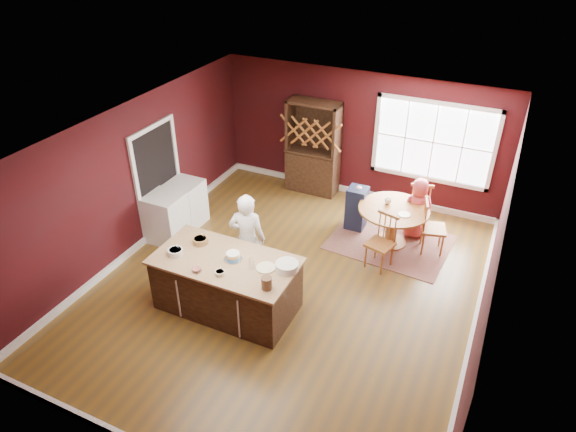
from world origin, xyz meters
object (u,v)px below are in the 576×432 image
object	(u,v)px
chair_north	(419,203)
hutch	(313,148)
toddler	(361,189)
high_chair	(357,207)
dryer	(186,203)
chair_south	(380,242)
washer	(166,218)
layer_cake	(233,256)
chair_east	(434,226)
baker	(247,239)
kitchen_island	(227,285)
dining_table	(393,218)
seated_woman	(418,208)

from	to	relation	value
chair_north	hutch	bearing A→B (deg)	-23.59
toddler	high_chair	bearing A→B (deg)	-99.37
dryer	chair_south	bearing A→B (deg)	3.23
washer	layer_cake	bearing A→B (deg)	-27.60
layer_cake	chair_east	world-z (taller)	chair_east
layer_cake	hutch	xyz separation A→B (m)	(-0.39, 4.04, 0.04)
chair_south	washer	bearing A→B (deg)	-152.05
high_chair	dryer	xyz separation A→B (m)	(-3.08, -1.26, 0.00)
baker	hutch	distance (m)	3.37
baker	washer	size ratio (longest dim) A/B	1.76
hutch	washer	distance (m)	3.45
kitchen_island	dryer	bearing A→B (deg)	137.92
kitchen_island	baker	world-z (taller)	baker
chair_south	dryer	size ratio (longest dim) A/B	1.12
high_chair	hutch	distance (m)	1.81
dining_table	washer	distance (m)	4.20
chair_south	chair_east	bearing A→B (deg)	65.09
dining_table	chair_east	distance (m)	0.74
baker	toddler	distance (m)	2.68
chair_south	chair_north	size ratio (longest dim) A/B	0.97
kitchen_island	washer	world-z (taller)	washer
high_chair	washer	xyz separation A→B (m)	(-3.08, -1.90, 0.02)
chair_east	washer	xyz separation A→B (m)	(-4.59, -1.73, -0.06)
dining_table	layer_cake	bearing A→B (deg)	-122.20
baker	washer	bearing A→B (deg)	-28.05
kitchen_island	layer_cake	xyz separation A→B (m)	(0.10, 0.07, 0.54)
chair_south	toddler	distance (m)	1.41
dining_table	toddler	world-z (taller)	toddler
dining_table	toddler	xyz separation A→B (m)	(-0.75, 0.35, 0.28)
chair_east	hutch	world-z (taller)	hutch
toddler	hutch	world-z (taller)	hutch
chair_south	dining_table	bearing A→B (deg)	105.55
chair_east	washer	bearing A→B (deg)	95.34
dining_table	dryer	world-z (taller)	dryer
hutch	washer	bearing A→B (deg)	-120.32
kitchen_island	chair_south	distance (m)	2.74
kitchen_island	chair_east	bearing A→B (deg)	48.26
baker	seated_woman	world-z (taller)	baker
baker	chair_south	world-z (taller)	baker
washer	dryer	bearing A→B (deg)	90.00
toddler	hutch	bearing A→B (deg)	146.18
chair_south	baker	bearing A→B (deg)	-130.56
seated_woman	high_chair	bearing A→B (deg)	-15.11
hutch	washer	world-z (taller)	hutch
washer	dryer	world-z (taller)	washer
kitchen_island	chair_north	distance (m)	4.20
dining_table	hutch	size ratio (longest dim) A/B	0.63
chair_south	seated_woman	size ratio (longest dim) A/B	0.85
dining_table	layer_cake	xyz separation A→B (m)	(-1.74, -2.77, 0.44)
hutch	dryer	xyz separation A→B (m)	(-1.72, -2.30, -0.57)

